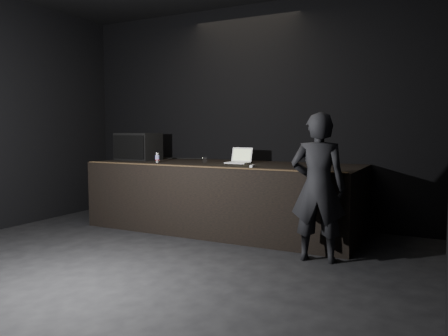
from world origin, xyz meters
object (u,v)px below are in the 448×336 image
object	(u,v)px
stage_monitor	(138,147)
beer_can	(157,158)
person	(318,187)
laptop	(240,159)
stage_riser	(224,196)

from	to	relation	value
stage_monitor	beer_can	bearing A→B (deg)	-26.51
beer_can	stage_monitor	bearing A→B (deg)	151.60
stage_monitor	person	size ratio (longest dim) A/B	0.40
laptop	beer_can	xyz separation A→B (m)	(-1.17, -0.47, 0.02)
laptop	person	xyz separation A→B (m)	(1.48, -1.08, -0.21)
laptop	beer_can	world-z (taller)	laptop
stage_riser	stage_monitor	world-z (taller)	stage_monitor
stage_riser	person	size ratio (longest dim) A/B	2.36
stage_monitor	laptop	world-z (taller)	stage_monitor
stage_monitor	laptop	size ratio (longest dim) A/B	1.99
stage_riser	beer_can	world-z (taller)	beer_can
stage_monitor	beer_can	xyz separation A→B (m)	(0.63, -0.34, -0.15)
stage_monitor	person	xyz separation A→B (m)	(3.28, -0.95, -0.37)
laptop	beer_can	distance (m)	1.26
stage_monitor	laptop	bearing A→B (deg)	6.07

